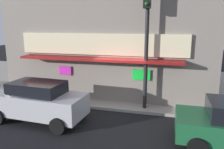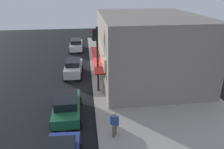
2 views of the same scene
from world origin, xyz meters
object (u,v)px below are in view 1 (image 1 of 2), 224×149
(parked_car_silver, at_px, (38,101))
(traffic_light, at_px, (147,31))
(potted_plant_by_doorway, at_px, (54,82))
(trash_can, at_px, (69,84))

(parked_car_silver, bearing_deg, traffic_light, 28.03)
(potted_plant_by_doorway, height_order, parked_car_silver, parked_car_silver)
(traffic_light, height_order, trash_can, traffic_light)
(traffic_light, distance_m, parked_car_silver, 5.59)
(traffic_light, distance_m, trash_can, 6.01)
(traffic_light, bearing_deg, parked_car_silver, -151.97)
(trash_can, xyz_separation_m, parked_car_silver, (0.53, -4.00, 0.33))
(traffic_light, xyz_separation_m, trash_can, (-4.75, 1.76, -3.23))
(trash_can, xyz_separation_m, potted_plant_by_doorway, (-1.07, 0.11, 0.01))
(trash_can, relative_size, potted_plant_by_doorway, 1.00)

